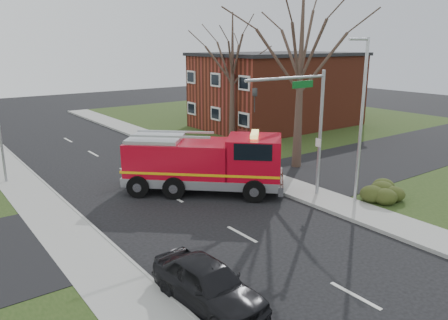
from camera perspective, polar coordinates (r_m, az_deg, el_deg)
ground at (r=19.44m, az=2.36°, el=-9.69°), size 120.00×120.00×0.00m
sidewalk_right at (r=23.52m, az=14.26°, el=-5.47°), size 2.40×80.00×0.15m
sidewalk_left at (r=16.64m, az=-15.08°, el=-14.47°), size 2.40×80.00×0.15m
cross_street_right at (r=38.77m, az=25.02°, el=1.62°), size 30.00×8.00×0.15m
brick_building at (r=43.97m, az=7.03°, el=9.08°), size 15.40×10.40×7.25m
health_center_sign at (r=34.75m, az=2.92°, el=2.97°), size 0.12×2.00×1.40m
hedge_corner at (r=24.98m, az=20.20°, el=-3.51°), size 2.80×2.00×0.90m
bare_tree_near at (r=28.54m, az=10.04°, el=13.37°), size 6.00×6.00×12.00m
bare_tree_far at (r=36.29m, az=1.10°, el=12.43°), size 5.25×5.25×10.50m
traffic_signal_mast at (r=22.59m, az=10.46°, el=6.08°), size 5.29×0.18×6.80m
streetlight_pole at (r=22.83m, az=17.46°, el=5.33°), size 1.48×0.16×8.40m
fire_engine at (r=24.37m, az=-2.42°, el=-0.59°), size 8.25×8.02×3.47m
parked_car_maroon at (r=14.38m, az=-2.10°, el=-15.80°), size 2.13×4.56×1.51m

